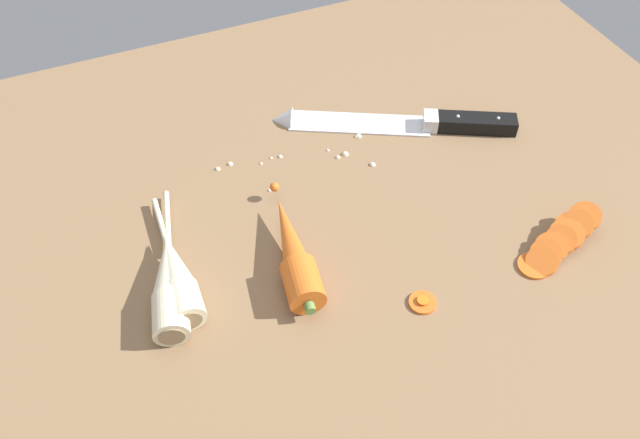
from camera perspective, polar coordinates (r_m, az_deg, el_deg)
ground_plane at (r=83.89cm, az=-0.54°, el=-0.64°), size 120.00×90.00×4.00cm
chefs_knife at (r=95.01cm, az=6.02°, el=8.41°), size 32.45×18.78×4.18cm
whole_carrot at (r=75.98cm, az=-2.29°, el=-2.92°), size 6.45×19.79×4.20cm
parsnip_front at (r=75.82cm, az=-12.36°, el=-4.79°), size 4.40×19.88×4.00cm
parsnip_mid_left at (r=75.46cm, az=-12.95°, el=-5.31°), size 6.99×22.10×4.00cm
carrot_slice_stack at (r=83.10cm, az=20.07°, el=-1.75°), size 12.62×6.61×4.14cm
carrot_slice_stray_near at (r=74.90cm, az=8.90°, el=-7.05°), size 3.14×3.14×0.70cm
mince_crumbs at (r=89.93cm, az=-0.15°, el=5.72°), size 20.97×8.41×0.87cm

